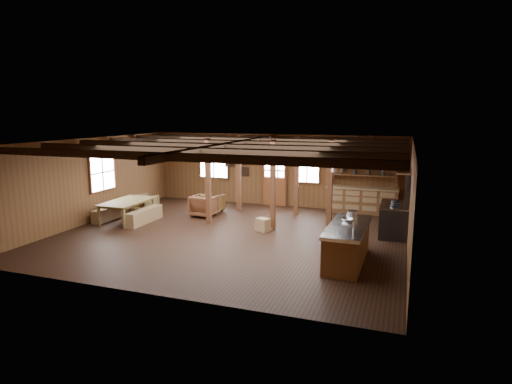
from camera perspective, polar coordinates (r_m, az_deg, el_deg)
room at (r=12.59m, az=-3.44°, el=0.41°), size 10.04×9.04×2.84m
ceiling_joists at (r=12.60m, az=-3.19°, el=6.29°), size 9.80×8.82×0.18m
timber_posts at (r=14.34m, az=1.70°, el=1.66°), size 3.95×2.35×2.80m
back_door at (r=16.81m, az=2.46°, el=1.16°), size 1.02×0.08×2.15m
window_back_left at (r=17.65m, az=-5.64°, el=3.92°), size 1.32×0.06×1.32m
window_back_right at (r=16.39m, az=6.84°, el=3.40°), size 1.02×0.06×1.32m
window_left at (r=15.55m, az=-19.83°, el=2.47°), size 0.14×1.24×1.32m
notice_boards at (r=17.20m, az=-2.31°, el=3.93°), size 1.08×0.03×0.90m
back_counter at (r=15.98m, az=13.93°, el=-0.65°), size 2.55×0.60×2.45m
pendant_lamps at (r=14.36m, az=-10.26°, el=4.93°), size 1.86×2.36×0.66m
pot_rack at (r=11.88m, az=11.70°, el=3.96°), size 0.37×3.00×0.43m
kitchen_island at (r=10.67m, az=12.05°, el=-6.74°), size 0.92×2.51×1.20m
step_stool at (r=13.22m, az=0.92°, el=-4.39°), size 0.55×0.47×0.41m
commercial_range at (r=13.38m, az=18.17°, el=-2.83°), size 0.82×1.60×1.98m
dining_table at (r=15.05m, az=-16.63°, el=-2.43°), size 1.18×2.03×0.70m
bench_wall at (r=15.52m, az=-18.85°, el=-2.66°), size 0.30×1.60×0.44m
bench_aisle at (r=14.72m, az=-14.62°, el=-3.08°), size 0.32×1.69×0.47m
armchair_a at (r=15.18m, az=-6.95°, el=-1.84°), size 0.88×0.90×0.76m
armchair_b at (r=15.83m, az=-5.93°, el=-1.47°), size 0.91×0.93×0.67m
armchair_c at (r=16.34m, az=-14.42°, el=-1.43°), size 0.87×0.88×0.64m
counter_pot at (r=11.36m, az=12.73°, el=-2.85°), size 0.28×0.28×0.17m
bowl at (r=10.92m, az=12.09°, el=-3.64°), size 0.33×0.33×0.07m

